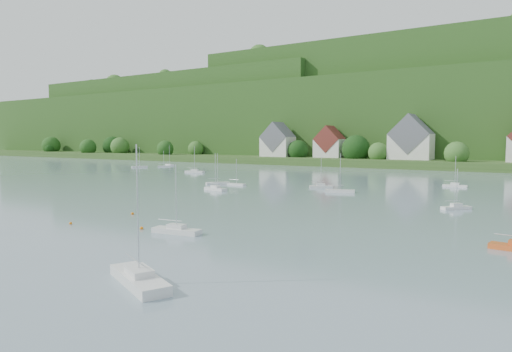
% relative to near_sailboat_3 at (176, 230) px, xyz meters
% --- Properties ---
extents(far_shore_strip, '(600.00, 60.00, 3.00)m').
position_rel_near_sailboat_3_xyz_m(far_shore_strip, '(-13.74, 157.88, 1.07)').
color(far_shore_strip, '#2F4D1D').
rests_on(far_shore_strip, ground).
extents(forested_ridge, '(620.00, 181.22, 69.89)m').
position_rel_near_sailboat_3_xyz_m(forested_ridge, '(-13.35, 226.45, 22.45)').
color(forested_ridge, '#1C4516').
rests_on(forested_ridge, ground).
extents(village_building_0, '(14.00, 10.40, 16.00)m').
position_rel_near_sailboat_3_xyz_m(village_building_0, '(-68.74, 144.88, 9.08)').
color(village_building_0, silver).
rests_on(village_building_0, far_shore_strip).
extents(village_building_1, '(12.00, 9.36, 14.00)m').
position_rel_near_sailboat_3_xyz_m(village_building_1, '(-43.74, 146.88, 8.32)').
color(village_building_1, silver).
rests_on(village_building_1, far_shore_strip).
extents(village_building_2, '(16.00, 11.44, 18.00)m').
position_rel_near_sailboat_3_xyz_m(village_building_2, '(-8.74, 145.88, 9.84)').
color(village_building_2, silver).
rests_on(village_building_2, far_shore_strip).
extents(near_sailboat_3, '(6.09, 2.48, 7.98)m').
position_rel_near_sailboat_3_xyz_m(near_sailboat_3, '(0.00, 0.00, 0.00)').
color(near_sailboat_3, white).
rests_on(near_sailboat_3, ground).
extents(near_sailboat_4, '(7.95, 5.22, 10.47)m').
position_rel_near_sailboat_3_xyz_m(near_sailboat_4, '(10.25, -15.38, 0.08)').
color(near_sailboat_4, white).
rests_on(near_sailboat_4, ground).
extents(mooring_buoy_0, '(0.39, 0.39, 0.39)m').
position_rel_near_sailboat_3_xyz_m(mooring_buoy_0, '(-15.38, -2.94, -0.43)').
color(mooring_buoy_0, orange).
rests_on(mooring_buoy_0, ground).
extents(mooring_buoy_1, '(0.43, 0.43, 0.43)m').
position_rel_near_sailboat_3_xyz_m(mooring_buoy_1, '(9.67, -16.01, -0.43)').
color(mooring_buoy_1, white).
rests_on(mooring_buoy_1, ground).
extents(mooring_buoy_2, '(0.45, 0.45, 0.45)m').
position_rel_near_sailboat_3_xyz_m(mooring_buoy_2, '(-5.26, -0.40, -0.43)').
color(mooring_buoy_2, orange).
rests_on(mooring_buoy_2, ground).
extents(mooring_buoy_3, '(0.44, 0.44, 0.44)m').
position_rel_near_sailboat_3_xyz_m(mooring_buoy_3, '(-14.42, 6.55, -0.43)').
color(mooring_buoy_3, orange).
rests_on(mooring_buoy_3, ground).
extents(far_sailboat_cluster, '(197.46, 69.73, 8.71)m').
position_rel_near_sailboat_3_xyz_m(far_sailboat_cluster, '(-2.19, 74.39, -0.06)').
color(far_sailboat_cluster, white).
rests_on(far_sailboat_cluster, ground).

